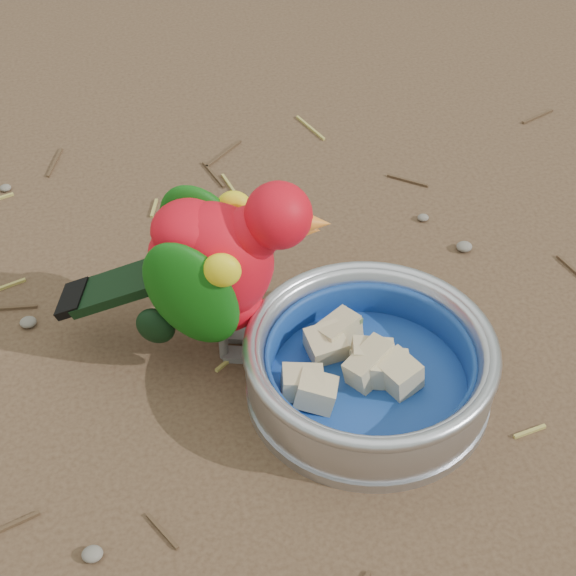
{
  "coord_description": "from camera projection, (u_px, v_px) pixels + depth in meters",
  "views": [
    {
      "loc": [
        -0.1,
        -0.53,
        0.59
      ],
      "look_at": [
        0.01,
        0.02,
        0.08
      ],
      "focal_mm": 55.0,
      "sensor_mm": 36.0,
      "label": 1
    }
  ],
  "objects": [
    {
      "name": "ground",
      "position": [
        282.0,
        368.0,
        0.79
      ],
      "size": [
        60.0,
        60.0,
        0.0
      ],
      "primitive_type": "plane",
      "color": "#513A27"
    },
    {
      "name": "food_bowl",
      "position": [
        368.0,
        386.0,
        0.76
      ],
      "size": [
        0.21,
        0.21,
        0.02
      ],
      "primitive_type": "cylinder",
      "color": "#B2B2BA",
      "rests_on": "ground"
    },
    {
      "name": "bowl_wall",
      "position": [
        370.0,
        362.0,
        0.74
      ],
      "size": [
        0.21,
        0.21,
        0.04
      ],
      "primitive_type": null,
      "color": "#B2B2BA",
      "rests_on": "food_bowl"
    },
    {
      "name": "fruit_wedges",
      "position": [
        369.0,
        368.0,
        0.75
      ],
      "size": [
        0.13,
        0.13,
        0.03
      ],
      "primitive_type": null,
      "color": "#C9B485",
      "rests_on": "food_bowl"
    },
    {
      "name": "lory_parrot",
      "position": [
        216.0,
        275.0,
        0.75
      ],
      "size": [
        0.24,
        0.16,
        0.18
      ],
      "primitive_type": null,
      "rotation": [
        0.0,
        0.0,
        -1.84
      ],
      "color": "red",
      "rests_on": "ground"
    },
    {
      "name": "ground_debris",
      "position": [
        288.0,
        341.0,
        0.81
      ],
      "size": [
        0.9,
        0.8,
        0.01
      ],
      "primitive_type": null,
      "color": "#A89846",
      "rests_on": "ground"
    }
  ]
}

